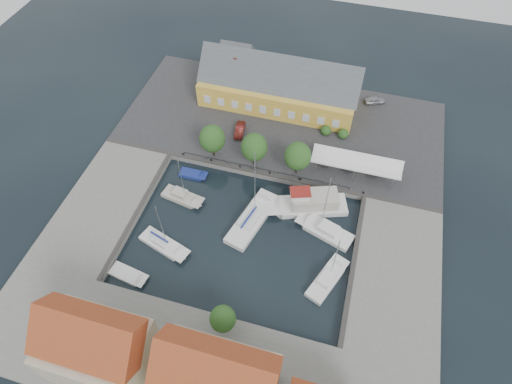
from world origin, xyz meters
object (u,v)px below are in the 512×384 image
(tent_canopy, at_px, (357,162))
(launch_sw, at_px, (128,275))
(center_sailboat, at_px, (251,221))
(east_boat_c, at_px, (327,280))
(trawler, at_px, (310,204))
(west_boat_b, at_px, (182,197))
(car_red, at_px, (240,130))
(car_silver, at_px, (375,100))
(launch_nw, at_px, (193,175))
(east_boat_a, at_px, (326,231))
(warehouse, at_px, (276,86))
(west_boat_d, at_px, (164,245))

(tent_canopy, bearing_deg, launch_sw, -136.07)
(center_sailboat, bearing_deg, east_boat_c, -27.24)
(trawler, height_order, west_boat_b, west_boat_b)
(center_sailboat, bearing_deg, trawler, 32.51)
(west_boat_b, xyz_separation_m, launch_sw, (-2.15, -14.48, -0.17))
(car_red, distance_m, center_sailboat, 18.39)
(car_silver, bearing_deg, launch_nw, 109.73)
(east_boat_c, bearing_deg, west_boat_b, 162.08)
(east_boat_a, xyz_separation_m, launch_nw, (-22.88, 5.00, -0.17))
(launch_sw, bearing_deg, east_boat_a, 30.11)
(east_boat_c, bearing_deg, east_boat_a, 101.02)
(warehouse, xyz_separation_m, launch_sw, (-10.65, -40.11, -4.34))
(car_red, bearing_deg, warehouse, 61.95)
(car_red, xyz_separation_m, west_boat_d, (-3.99, -24.33, -1.41))
(east_boat_a, xyz_separation_m, launch_sw, (-24.90, -14.44, -0.17))
(car_silver, relative_size, east_boat_a, 0.31)
(car_silver, xyz_separation_m, west_boat_d, (-25.75, -38.73, -1.38))
(tent_canopy, distance_m, west_boat_d, 32.08)
(warehouse, distance_m, center_sailboat, 27.48)
(west_boat_d, bearing_deg, car_red, 80.68)
(launch_nw, bearing_deg, trawler, -3.81)
(east_boat_c, bearing_deg, car_silver, 86.75)
(trawler, distance_m, west_boat_b, 19.87)
(west_boat_d, relative_size, launch_sw, 1.86)
(tent_canopy, bearing_deg, east_boat_c, -92.43)
(car_red, xyz_separation_m, launch_sw, (-6.81, -30.07, -1.59))
(east_boat_a, bearing_deg, trawler, 131.22)
(car_red, bearing_deg, center_sailboat, -74.64)
(west_boat_d, height_order, launch_nw, west_boat_d)
(center_sailboat, relative_size, trawler, 1.15)
(tent_canopy, xyz_separation_m, west_boat_d, (-24.44, -20.51, -3.41))
(west_boat_b, bearing_deg, east_boat_a, -0.09)
(east_boat_a, relative_size, west_boat_b, 1.30)
(tent_canopy, height_order, east_boat_a, east_boat_a)
(tent_canopy, height_order, launch_nw, tent_canopy)
(car_red, xyz_separation_m, west_boat_b, (-4.66, -15.60, -1.42))
(car_silver, xyz_separation_m, launch_sw, (-28.57, -44.47, -1.56))
(launch_sw, bearing_deg, car_red, 77.25)
(launch_nw, bearing_deg, center_sailboat, -28.17)
(car_silver, height_order, east_boat_a, east_boat_a)
(east_boat_c, xyz_separation_m, launch_nw, (-24.40, 12.81, -0.17))
(warehouse, bearing_deg, launch_sw, -104.88)
(tent_canopy, distance_m, trawler, 10.21)
(car_red, distance_m, east_boat_a, 23.95)
(trawler, bearing_deg, car_red, 141.21)
(trawler, bearing_deg, center_sailboat, -147.49)
(trawler, distance_m, west_boat_d, 22.57)
(tent_canopy, distance_m, east_boat_c, 19.94)
(trawler, bearing_deg, east_boat_a, -48.78)
(warehouse, distance_m, tent_canopy, 21.63)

